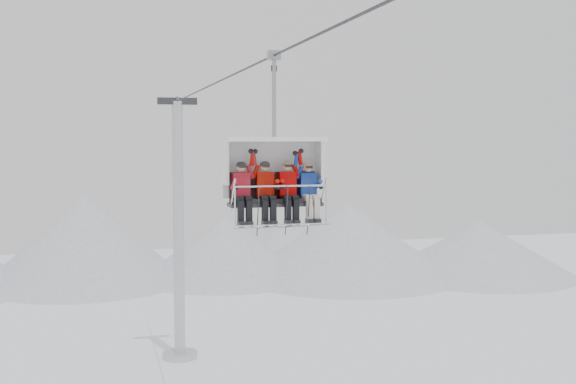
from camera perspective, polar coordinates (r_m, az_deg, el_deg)
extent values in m
cone|color=silver|center=(59.58, -15.71, -3.55)|extent=(16.00, 16.00, 7.00)
cone|color=silver|center=(59.57, -5.03, -4.39)|extent=(14.00, 14.00, 5.00)
cone|color=silver|center=(60.09, 4.75, -3.83)|extent=(18.00, 18.00, 6.00)
cone|color=silver|center=(62.96, 14.87, -4.28)|extent=(16.00, 16.00, 4.50)
cone|color=silver|center=(63.76, -0.16, -4.03)|extent=(12.00, 12.00, 4.50)
cylinder|color=#B7B9BE|center=(37.56, -8.64, -3.07)|extent=(0.56, 0.56, 13.30)
cylinder|color=#B7B9BE|center=(38.92, -8.53, -12.61)|extent=(1.80, 1.80, 0.30)
cube|color=#313137|center=(37.31, -8.75, 7.11)|extent=(2.00, 0.35, 0.35)
cylinder|color=#313137|center=(15.69, 0.00, 11.26)|extent=(0.06, 50.00, 0.06)
cube|color=black|center=(16.75, -1.02, -0.67)|extent=(2.08, 0.55, 0.10)
cube|color=black|center=(16.98, -1.23, 0.58)|extent=(2.08, 0.10, 0.61)
cube|color=#313137|center=(16.76, -1.02, -0.98)|extent=(2.17, 0.60, 0.08)
cube|color=white|center=(17.17, -1.40, 1.89)|extent=(2.32, 0.10, 1.38)
cube|color=white|center=(16.77, -1.09, 4.19)|extent=(2.32, 0.90, 0.10)
cylinder|color=silver|center=(16.19, -0.55, 0.47)|extent=(2.12, 0.04, 0.04)
cylinder|color=silver|center=(16.21, -0.49, -2.62)|extent=(2.12, 0.04, 0.04)
cylinder|color=#919499|center=(16.82, -1.11, 7.48)|extent=(0.10, 0.10, 1.93)
cube|color=#919499|center=(16.90, -1.11, 10.75)|extent=(0.30, 0.18, 0.22)
cube|color=#AB1726|center=(16.59, -3.74, 0.55)|extent=(0.39, 0.26, 0.58)
sphere|color=tan|center=(16.53, -3.72, 1.97)|extent=(0.22, 0.22, 0.22)
cube|color=black|center=(16.19, -3.76, -1.51)|extent=(0.13, 0.15, 0.47)
cube|color=black|center=(16.23, -3.10, -1.49)|extent=(0.13, 0.15, 0.47)
cube|color=#B0B2BA|center=(16.13, -3.68, -2.87)|extent=(0.09, 1.69, 0.26)
cube|color=#B0B2BA|center=(16.17, -3.03, -2.85)|extent=(0.09, 1.69, 0.26)
cube|color=#AB1004|center=(16.71, -1.86, 0.59)|extent=(0.40, 0.26, 0.59)
sphere|color=tan|center=(16.65, -1.83, 2.01)|extent=(0.22, 0.22, 0.22)
cube|color=black|center=(16.30, -1.83, -1.47)|extent=(0.13, 0.15, 0.47)
cube|color=black|center=(16.35, -1.19, -1.45)|extent=(0.13, 0.15, 0.47)
cube|color=#B0B2BA|center=(16.25, -1.75, -2.82)|extent=(0.09, 1.69, 0.26)
cube|color=#B0B2BA|center=(16.29, -1.10, -2.80)|extent=(0.09, 1.69, 0.26)
cube|color=#BF0302|center=(16.84, -0.08, 0.62)|extent=(0.40, 0.26, 0.59)
sphere|color=tan|center=(16.78, -0.05, 2.03)|extent=(0.22, 0.22, 0.22)
cube|color=black|center=(16.43, -0.01, -1.42)|extent=(0.13, 0.15, 0.47)
cube|color=black|center=(16.48, 0.62, -1.41)|extent=(0.13, 0.15, 0.47)
cube|color=#B0B2BA|center=(16.38, 0.08, -2.77)|extent=(0.09, 1.69, 0.26)
cube|color=#B0B2BA|center=(16.43, 0.72, -2.74)|extent=(0.09, 1.69, 0.26)
cube|color=navy|center=(16.97, 1.55, 0.60)|extent=(0.38, 0.25, 0.56)
sphere|color=tan|center=(16.91, 1.59, 1.93)|extent=(0.21, 0.21, 0.21)
cube|color=beige|center=(16.57, 1.68, -1.34)|extent=(0.13, 0.15, 0.45)
cube|color=beige|center=(16.62, 2.27, -1.32)|extent=(0.13, 0.15, 0.45)
cube|color=#B0B2BA|center=(16.51, 1.77, -2.63)|extent=(0.09, 1.69, 0.26)
cube|color=#B0B2BA|center=(16.56, 2.37, -2.61)|extent=(0.09, 1.69, 0.26)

